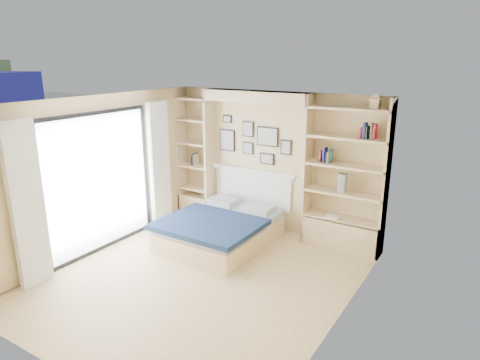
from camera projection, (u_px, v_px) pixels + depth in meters
The scene contains 8 objects.
ground at pixel (201, 279), 6.12m from camera, with size 4.50×4.50×0.00m, color tan.
room_shell at pixel (235, 178), 7.26m from camera, with size 4.50×4.50×4.50m.
bed at pixel (221, 228), 7.24m from camera, with size 1.59×2.05×1.07m.
photo_gallery at pixel (253, 140), 7.72m from camera, with size 1.48×0.02×0.82m.
reading_lamps at pixel (253, 171), 7.60m from camera, with size 1.92×0.12×0.15m.
shelf_decor at pixel (331, 146), 6.78m from camera, with size 3.53×0.23×2.03m.
deck at pixel (46, 227), 7.95m from camera, with size 3.20×4.00×0.05m, color #766857.
deck_chair at pixel (70, 217), 7.56m from camera, with size 0.55×0.78×0.71m.
Camera 1 is at (3.38, -4.35, 3.07)m, focal length 32.00 mm.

